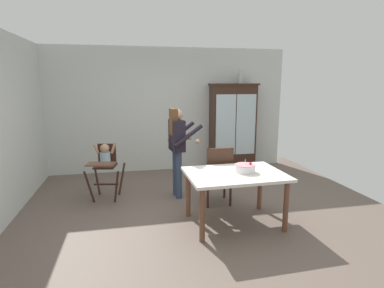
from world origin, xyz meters
The scene contains 9 objects.
ground_plane centered at (0.00, 0.00, 0.00)m, with size 6.24×6.24×0.00m, color #66564C.
wall_back centered at (0.00, 2.63, 1.35)m, with size 5.32×0.06×2.70m, color silver.
china_cabinet centered at (1.41, 2.37, 0.97)m, with size 1.05×0.48×1.93m.
ceramic_vase centered at (1.57, 2.37, 2.05)m, with size 0.13×0.13×0.27m.
high_chair_with_toddler centered at (-1.31, 1.00, 0.65)m, with size 0.67×0.76×0.95m.
adult_person centered at (-0.10, 0.84, 0.97)m, with size 0.55×0.53×1.53m.
dining_table centered at (0.50, -0.36, 0.64)m, with size 1.35×0.99×0.74m.
birthday_cake centered at (0.64, -0.35, 0.79)m, with size 0.28×0.28×0.19m.
dining_chair_far_side centered at (0.47, 0.33, 0.56)m, with size 0.46×0.46×0.96m.
Camera 1 is at (-0.92, -4.22, 1.95)m, focal length 28.98 mm.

